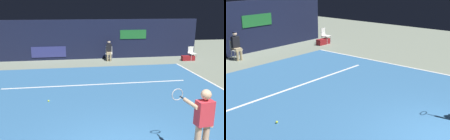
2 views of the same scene
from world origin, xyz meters
TOP-DOWN VIEW (x-y plane):
  - ground_plane at (0.00, 4.11)m, footprint 30.63×30.63m
  - court_surface at (0.00, 4.11)m, footprint 10.53×10.23m
  - line_service at (0.00, 5.91)m, footprint 8.21×0.10m
  - back_wall at (-0.00, 11.70)m, footprint 15.00×0.33m
  - tennis_player at (1.73, -0.01)m, footprint 0.70×0.93m
  - line_judge_on_chair at (1.25, 10.88)m, footprint 0.49×0.57m
  - courtside_chair_near at (6.64, 10.19)m, footprint 0.51×0.49m
  - tennis_ball at (-1.98, 4.14)m, footprint 0.07×0.07m
  - equipment_bag at (6.35, 10.08)m, footprint 0.84×0.32m

SIDE VIEW (x-z plane):
  - ground_plane at x=0.00m, z-range 0.00..0.00m
  - court_surface at x=0.00m, z-range 0.00..0.01m
  - line_service at x=0.00m, z-range 0.01..0.02m
  - tennis_ball at x=-1.98m, z-range 0.01..0.08m
  - equipment_bag at x=6.35m, z-range 0.00..0.32m
  - courtside_chair_near at x=6.64m, z-range 0.06..0.94m
  - line_judge_on_chair at x=1.25m, z-range 0.03..1.35m
  - tennis_player at x=1.73m, z-range 0.12..1.85m
  - back_wall at x=0.00m, z-range 0.00..2.60m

